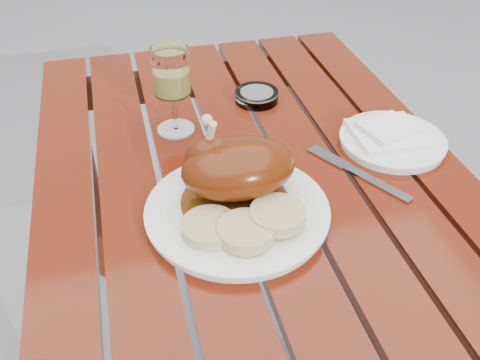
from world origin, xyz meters
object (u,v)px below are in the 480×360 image
table (251,303)px  wine_glass (173,91)px  dinner_plate (237,212)px  ashtray (257,96)px  side_plate (392,141)px

table → wine_glass: size_ratio=6.54×
dinner_plate → ashtray: bearing=69.6°
side_plate → ashtray: 0.32m
wine_glass → ashtray: bearing=21.6°
wine_glass → ashtray: wine_glass is taller
dinner_plate → ashtray: (0.14, 0.38, 0.00)m
dinner_plate → wine_glass: wine_glass is taller
ashtray → side_plate: bearing=-48.0°
table → side_plate: size_ratio=5.65×
wine_glass → ashtray: (0.20, 0.08, -0.08)m
table → dinner_plate: 0.40m
table → wine_glass: 0.52m
table → wine_glass: (-0.12, 0.19, 0.47)m
wine_glass → ashtray: size_ratio=1.86×
dinner_plate → side_plate: bearing=20.8°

